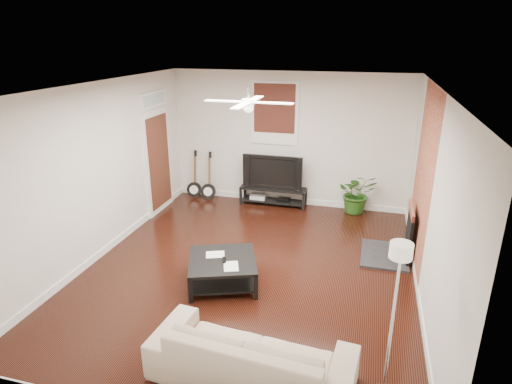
{
  "coord_description": "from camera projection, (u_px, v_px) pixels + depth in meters",
  "views": [
    {
      "loc": [
        1.66,
        -5.72,
        3.45
      ],
      "look_at": [
        0.0,
        0.4,
        1.15
      ],
      "focal_mm": 30.24,
      "sensor_mm": 36.0,
      "label": 1
    }
  ],
  "objects": [
    {
      "name": "tv",
      "position": [
        274.0,
        171.0,
        9.12
      ],
      "size": [
        1.27,
        0.17,
        0.73
      ],
      "primitive_type": "imported",
      "color": "black",
      "rests_on": "tv_stand"
    },
    {
      "name": "door_left",
      "position": [
        158.0,
        152.0,
        8.67
      ],
      "size": [
        0.08,
        1.0,
        2.5
      ],
      "primitive_type": "cube",
      "color": "white",
      "rests_on": "wall_left"
    },
    {
      "name": "sofa",
      "position": [
        251.0,
        355.0,
        4.5
      ],
      "size": [
        2.21,
        1.02,
        0.63
      ],
      "primitive_type": "imported",
      "rotation": [
        0.0,
        0.0,
        3.06
      ],
      "color": "#C5AB93",
      "rests_on": "floor"
    },
    {
      "name": "room",
      "position": [
        249.0,
        185.0,
        6.29
      ],
      "size": [
        5.01,
        6.01,
        2.81
      ],
      "color": "black",
      "rests_on": "ground"
    },
    {
      "name": "guitar_right",
      "position": [
        208.0,
        177.0,
        9.48
      ],
      "size": [
        0.38,
        0.31,
        1.07
      ],
      "primitive_type": null,
      "rotation": [
        0.0,
        0.0,
        0.25
      ],
      "color": "black",
      "rests_on": "floor"
    },
    {
      "name": "guitar_left",
      "position": [
        194.0,
        175.0,
        9.59
      ],
      "size": [
        0.36,
        0.28,
        1.07
      ],
      "primitive_type": null,
      "rotation": [
        0.0,
        0.0,
        0.15
      ],
      "color": "black",
      "rests_on": "floor"
    },
    {
      "name": "brick_accent",
      "position": [
        423.0,
        178.0,
        6.59
      ],
      "size": [
        0.02,
        2.2,
        2.8
      ],
      "primitive_type": "cube",
      "color": "#A94736",
      "rests_on": "floor"
    },
    {
      "name": "coffee_table",
      "position": [
        223.0,
        271.0,
        6.32
      ],
      "size": [
        1.23,
        1.23,
        0.4
      ],
      "primitive_type": "cube",
      "rotation": [
        0.0,
        0.0,
        0.36
      ],
      "color": "black",
      "rests_on": "floor"
    },
    {
      "name": "fireplace",
      "position": [
        396.0,
        232.0,
        6.98
      ],
      "size": [
        0.8,
        1.1,
        0.92
      ],
      "primitive_type": "cube",
      "color": "black",
      "rests_on": "floor"
    },
    {
      "name": "ceiling_fan",
      "position": [
        248.0,
        102.0,
        5.88
      ],
      "size": [
        1.24,
        1.24,
        0.32
      ],
      "primitive_type": null,
      "color": "white",
      "rests_on": "ceiling"
    },
    {
      "name": "window_back",
      "position": [
        274.0,
        113.0,
        8.88
      ],
      "size": [
        1.0,
        0.06,
        1.3
      ],
      "primitive_type": "cube",
      "color": "#3A1110",
      "rests_on": "wall_back"
    },
    {
      "name": "potted_plant",
      "position": [
        357.0,
        193.0,
        8.82
      ],
      "size": [
        0.88,
        0.8,
        0.85
      ],
      "primitive_type": "imported",
      "rotation": [
        0.0,
        0.0,
        0.2
      ],
      "color": "#245418",
      "rests_on": "floor"
    },
    {
      "name": "tv_stand",
      "position": [
        273.0,
        196.0,
        9.29
      ],
      "size": [
        1.42,
        0.38,
        0.4
      ],
      "primitive_type": "cube",
      "color": "black",
      "rests_on": "floor"
    },
    {
      "name": "floor_lamp",
      "position": [
        392.0,
        325.0,
        4.07
      ],
      "size": [
        0.31,
        0.31,
        1.75
      ],
      "primitive_type": null,
      "rotation": [
        0.0,
        0.0,
        -0.09
      ],
      "color": "silver",
      "rests_on": "floor"
    }
  ]
}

